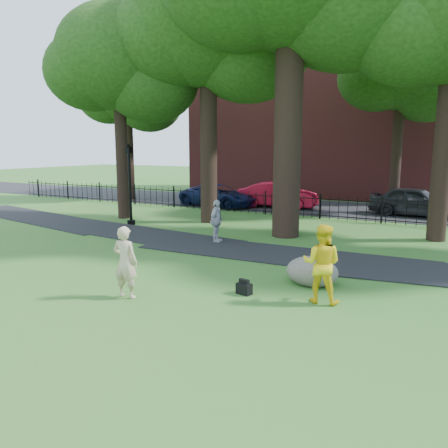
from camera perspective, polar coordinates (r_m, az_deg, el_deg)
The scene contains 16 objects.
ground at distance 12.02m, azimuth -3.77°, elevation -7.51°, with size 120.00×120.00×0.00m, color #2B6423.
footpath at distance 14.97m, azimuth 7.46°, elevation -4.03°, with size 36.00×2.60×0.03m, color black.
street at distance 26.67m, azimuth 14.73°, elevation 1.91°, with size 80.00×7.00×0.02m, color black.
iron_fence at distance 22.75m, azimuth 12.42°, elevation 2.18°, with size 44.00×0.04×1.20m.
brick_building at distance 35.27m, azimuth 11.85°, elevation 13.71°, with size 18.00×8.00×12.00m, color maroon.
tree_row at distance 19.48m, azimuth 11.74°, elevation 23.30°, with size 26.82×7.96×12.42m.
woman at distance 10.80m, azimuth -12.76°, elevation -4.89°, with size 0.64×0.42×1.77m, color tan.
man at distance 10.47m, azimuth 12.63°, elevation -5.07°, with size 0.91×0.71×1.87m, color yellow.
pedestrian at distance 16.64m, azimuth -0.99°, elevation 0.36°, with size 0.96×0.40×1.64m, color #A8A8AC.
boulder at distance 11.89m, azimuth 11.44°, elevation -5.84°, with size 1.39×1.05×0.81m, color #6A6658.
lamppost at distance 20.89m, azimuth -12.19°, elevation 4.95°, with size 0.37×0.37×3.77m.
backpack at distance 10.98m, azimuth 2.64°, elevation -8.45°, with size 0.37×0.23×0.28m, color black.
red_bag at distance 12.62m, azimuth 12.76°, elevation -6.33°, with size 0.34×0.21×0.23m, color #992D16.
red_sedan at distance 26.50m, azimuth 7.08°, elevation 3.79°, with size 1.62×4.65×1.53m, color #AC0D25.
navy_van at distance 26.81m, azimuth -0.80°, elevation 3.73°, with size 2.24×4.85×1.35m, color #0B153B.
grey_car at distance 25.07m, azimuth 23.74°, elevation 2.69°, with size 1.85×4.60×1.57m, color black.
Camera 1 is at (6.10, -9.71, 3.62)m, focal length 35.00 mm.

